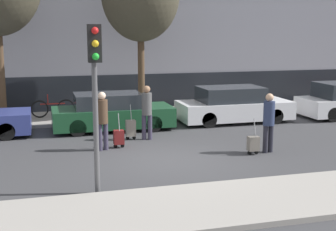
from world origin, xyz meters
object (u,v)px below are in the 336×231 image
at_px(parked_car_2, 233,106).
at_px(trolley_right, 253,144).
at_px(pedestrian_center, 147,109).
at_px(pedestrian_right, 269,119).
at_px(pedestrian_left, 102,117).
at_px(traffic_light, 95,76).
at_px(parked_car_1, 112,113).
at_px(trolley_center, 131,128).
at_px(trolley_left, 119,137).
at_px(parked_bicycle, 53,108).

relative_size(parked_car_2, trolley_right, 4.14).
bearing_deg(pedestrian_center, pedestrian_right, -25.34).
bearing_deg(pedestrian_center, pedestrian_left, -133.05).
height_order(pedestrian_left, traffic_light, traffic_light).
xyz_separation_m(parked_car_1, pedestrian_left, (-0.73, -2.94, 0.40)).
distance_m(parked_car_2, pedestrian_center, 4.56).
xyz_separation_m(pedestrian_right, trolley_right, (-0.54, -0.11, -0.70)).
distance_m(pedestrian_left, trolley_center, 1.73).
bearing_deg(parked_car_1, parked_car_2, 2.18).
height_order(parked_car_2, pedestrian_center, pedestrian_center).
bearing_deg(parked_car_2, trolley_right, -106.44).
bearing_deg(trolley_center, trolley_left, -119.83).
bearing_deg(trolley_left, parked_car_1, 85.78).
xyz_separation_m(pedestrian_left, trolley_right, (4.24, -1.70, -0.71)).
relative_size(trolley_left, trolley_right, 1.01).
relative_size(parked_car_1, parked_bicycle, 2.49).
relative_size(pedestrian_center, traffic_light, 0.49).
bearing_deg(parked_car_1, trolley_left, -94.22).
bearing_deg(parked_car_2, trolley_center, -156.84).
height_order(pedestrian_left, trolley_right, pedestrian_left).
relative_size(parked_car_2, pedestrian_center, 2.46).
relative_size(trolley_center, pedestrian_right, 0.67).
distance_m(trolley_center, pedestrian_right, 4.65).
relative_size(pedestrian_center, parked_bicycle, 1.04).
distance_m(parked_car_1, pedestrian_center, 2.15).
relative_size(trolley_center, parked_bicycle, 0.68).
height_order(pedestrian_center, pedestrian_right, pedestrian_center).
bearing_deg(pedestrian_center, trolley_left, -127.53).
height_order(parked_car_2, pedestrian_right, pedestrian_right).
height_order(pedestrian_left, parked_bicycle, pedestrian_left).
distance_m(pedestrian_center, traffic_light, 5.73).
bearing_deg(pedestrian_center, parked_car_1, 129.82).
bearing_deg(parked_bicycle, pedestrian_right, -49.09).
bearing_deg(pedestrian_right, parked_car_1, 120.20).
xyz_separation_m(pedestrian_right, traffic_light, (-5.42, -2.37, 1.66)).
xyz_separation_m(pedestrian_center, trolley_right, (2.61, -2.74, -0.72)).
xyz_separation_m(pedestrian_left, pedestrian_right, (4.78, -1.58, -0.01)).
relative_size(parked_car_1, trolley_left, 3.99).
height_order(pedestrian_left, trolley_left, pedestrian_left).
xyz_separation_m(parked_car_1, trolley_left, (-0.20, -2.77, -0.30)).
height_order(pedestrian_right, parked_bicycle, pedestrian_right).
distance_m(parked_car_2, pedestrian_left, 6.49).
relative_size(parked_car_1, traffic_light, 1.16).
xyz_separation_m(pedestrian_right, parked_bicycle, (-6.11, 7.05, -0.54)).
distance_m(parked_car_1, parked_bicycle, 3.25).
height_order(pedestrian_left, pedestrian_center, pedestrian_center).
distance_m(trolley_left, trolley_center, 1.16).
bearing_deg(traffic_light, trolley_center, 71.28).
distance_m(parked_car_2, parked_bicycle, 7.37).
relative_size(parked_car_2, trolley_left, 4.10).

